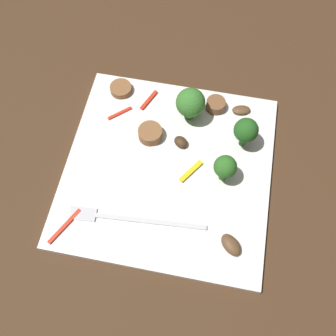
{
  "coord_description": "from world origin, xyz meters",
  "views": [
    {
      "loc": [
        -0.04,
        0.22,
        0.49
      ],
      "look_at": [
        0.0,
        0.0,
        0.01
      ],
      "focal_mm": 40.78,
      "sensor_mm": 36.0,
      "label": 1
    }
  ],
  "objects_px": {
    "broccoli_floret_2": "(225,169)",
    "mushroom_0": "(231,245)",
    "mushroom_1": "(181,142)",
    "pepper_strip_2": "(65,226)",
    "plate": "(168,170)",
    "pepper_strip_1": "(149,100)",
    "sausage_slice_0": "(121,89)",
    "sausage_slice_1": "(150,133)",
    "fork": "(127,219)",
    "broccoli_floret_0": "(246,131)",
    "pepper_strip_3": "(120,113)",
    "broccoli_floret_1": "(191,103)",
    "mushroom_2": "(241,110)",
    "sausage_slice_2": "(216,105)",
    "pepper_strip_0": "(191,169)"
  },
  "relations": [
    {
      "from": "plate",
      "to": "sausage_slice_1",
      "type": "height_order",
      "value": "sausage_slice_1"
    },
    {
      "from": "mushroom_0",
      "to": "mushroom_1",
      "type": "xyz_separation_m",
      "value": [
        0.09,
        -0.13,
        -0.0
      ]
    },
    {
      "from": "plate",
      "to": "broccoli_floret_2",
      "type": "xyz_separation_m",
      "value": [
        -0.08,
        0.0,
        0.04
      ]
    },
    {
      "from": "mushroom_0",
      "to": "pepper_strip_1",
      "type": "xyz_separation_m",
      "value": [
        0.15,
        -0.2,
        -0.0
      ]
    },
    {
      "from": "fork",
      "to": "sausage_slice_2",
      "type": "height_order",
      "value": "sausage_slice_2"
    },
    {
      "from": "mushroom_1",
      "to": "pepper_strip_2",
      "type": "xyz_separation_m",
      "value": [
        0.13,
        0.15,
        -0.0
      ]
    },
    {
      "from": "pepper_strip_0",
      "to": "pepper_strip_1",
      "type": "bearing_deg",
      "value": -51.05
    },
    {
      "from": "sausage_slice_1",
      "to": "broccoli_floret_2",
      "type": "bearing_deg",
      "value": 156.59
    },
    {
      "from": "broccoli_floret_2",
      "to": "mushroom_1",
      "type": "xyz_separation_m",
      "value": [
        0.06,
        -0.04,
        -0.03
      ]
    },
    {
      "from": "mushroom_1",
      "to": "pepper_strip_0",
      "type": "bearing_deg",
      "value": 120.07
    },
    {
      "from": "broccoli_floret_2",
      "to": "pepper_strip_2",
      "type": "distance_m",
      "value": 0.22
    },
    {
      "from": "mushroom_1",
      "to": "pepper_strip_3",
      "type": "xyz_separation_m",
      "value": [
        0.1,
        -0.03,
        -0.0
      ]
    },
    {
      "from": "broccoli_floret_2",
      "to": "mushroom_0",
      "type": "xyz_separation_m",
      "value": [
        -0.02,
        0.09,
        -0.03
      ]
    },
    {
      "from": "mushroom_1",
      "to": "pepper_strip_2",
      "type": "distance_m",
      "value": 0.19
    },
    {
      "from": "pepper_strip_2",
      "to": "sausage_slice_1",
      "type": "bearing_deg",
      "value": -117.74
    },
    {
      "from": "broccoli_floret_2",
      "to": "mushroom_1",
      "type": "height_order",
      "value": "broccoli_floret_2"
    },
    {
      "from": "broccoli_floret_0",
      "to": "pepper_strip_3",
      "type": "bearing_deg",
      "value": -5.1
    },
    {
      "from": "broccoli_floret_0",
      "to": "broccoli_floret_2",
      "type": "distance_m",
      "value": 0.06
    },
    {
      "from": "pepper_strip_2",
      "to": "broccoli_floret_0",
      "type": "bearing_deg",
      "value": -141.83
    },
    {
      "from": "broccoli_floret_1",
      "to": "mushroom_2",
      "type": "bearing_deg",
      "value": -162.46
    },
    {
      "from": "mushroom_1",
      "to": "pepper_strip_2",
      "type": "height_order",
      "value": "mushroom_1"
    },
    {
      "from": "broccoli_floret_2",
      "to": "pepper_strip_1",
      "type": "bearing_deg",
      "value": -40.67
    },
    {
      "from": "broccoli_floret_0",
      "to": "mushroom_1",
      "type": "bearing_deg",
      "value": 11.24
    },
    {
      "from": "broccoli_floret_0",
      "to": "pepper_strip_0",
      "type": "relative_size",
      "value": 1.32
    },
    {
      "from": "broccoli_floret_1",
      "to": "pepper_strip_3",
      "type": "xyz_separation_m",
      "value": [
        0.1,
        0.01,
        -0.03
      ]
    },
    {
      "from": "pepper_strip_1",
      "to": "fork",
      "type": "bearing_deg",
      "value": 93.38
    },
    {
      "from": "broccoli_floret_0",
      "to": "mushroom_2",
      "type": "relative_size",
      "value": 2.0
    },
    {
      "from": "broccoli_floret_0",
      "to": "broccoli_floret_2",
      "type": "xyz_separation_m",
      "value": [
        0.02,
        0.06,
        -0.0
      ]
    },
    {
      "from": "broccoli_floret_2",
      "to": "pepper_strip_0",
      "type": "height_order",
      "value": "broccoli_floret_2"
    },
    {
      "from": "pepper_strip_2",
      "to": "sausage_slice_2",
      "type": "bearing_deg",
      "value": -126.99
    },
    {
      "from": "plate",
      "to": "sausage_slice_0",
      "type": "distance_m",
      "value": 0.15
    },
    {
      "from": "fork",
      "to": "pepper_strip_2",
      "type": "distance_m",
      "value": 0.08
    },
    {
      "from": "broccoli_floret_2",
      "to": "pepper_strip_1",
      "type": "height_order",
      "value": "broccoli_floret_2"
    },
    {
      "from": "broccoli_floret_2",
      "to": "mushroom_0",
      "type": "relative_size",
      "value": 1.59
    },
    {
      "from": "broccoli_floret_0",
      "to": "sausage_slice_0",
      "type": "xyz_separation_m",
      "value": [
        0.19,
        -0.06,
        -0.03
      ]
    },
    {
      "from": "broccoli_floret_1",
      "to": "sausage_slice_0",
      "type": "xyz_separation_m",
      "value": [
        0.11,
        -0.03,
        -0.03
      ]
    },
    {
      "from": "broccoli_floret_1",
      "to": "broccoli_floret_2",
      "type": "distance_m",
      "value": 0.11
    },
    {
      "from": "sausage_slice_2",
      "to": "mushroom_1",
      "type": "bearing_deg",
      "value": 60.71
    },
    {
      "from": "sausage_slice_2",
      "to": "pepper_strip_3",
      "type": "relative_size",
      "value": 0.73
    },
    {
      "from": "fork",
      "to": "sausage_slice_1",
      "type": "relative_size",
      "value": 5.24
    },
    {
      "from": "mushroom_0",
      "to": "plate",
      "type": "bearing_deg",
      "value": -43.35
    },
    {
      "from": "pepper_strip_1",
      "to": "mushroom_0",
      "type": "bearing_deg",
      "value": 126.79
    },
    {
      "from": "pepper_strip_3",
      "to": "mushroom_2",
      "type": "bearing_deg",
      "value": -167.79
    },
    {
      "from": "pepper_strip_1",
      "to": "pepper_strip_3",
      "type": "bearing_deg",
      "value": 39.49
    },
    {
      "from": "mushroom_0",
      "to": "pepper_strip_1",
      "type": "distance_m",
      "value": 0.25
    },
    {
      "from": "sausage_slice_1",
      "to": "mushroom_0",
      "type": "xyz_separation_m",
      "value": [
        -0.13,
        0.14,
        -0.0
      ]
    },
    {
      "from": "mushroom_2",
      "to": "pepper_strip_3",
      "type": "height_order",
      "value": "mushroom_2"
    },
    {
      "from": "sausage_slice_2",
      "to": "pepper_strip_2",
      "type": "relative_size",
      "value": 0.5
    },
    {
      "from": "broccoli_floret_2",
      "to": "pepper_strip_0",
      "type": "xyz_separation_m",
      "value": [
        0.04,
        -0.01,
        -0.03
      ]
    },
    {
      "from": "broccoli_floret_1",
      "to": "pepper_strip_1",
      "type": "relative_size",
      "value": 1.45
    }
  ]
}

